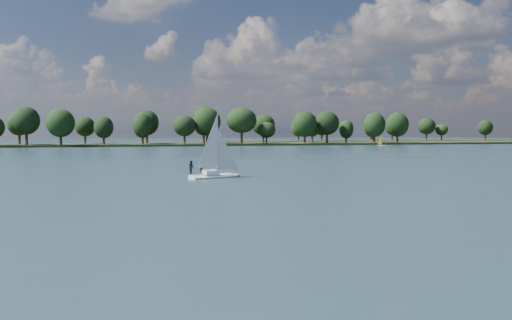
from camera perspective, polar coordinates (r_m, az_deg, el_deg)
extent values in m
plane|color=#233342|center=(117.22, -12.91, 0.13)|extent=(700.00, 700.00, 0.00)
cube|color=black|center=(228.99, -15.07, 1.40)|extent=(660.00, 40.00, 1.50)
cube|color=black|center=(324.29, 14.10, 1.81)|extent=(220.00, 30.00, 1.40)
cube|color=white|center=(66.63, -4.23, -1.81)|extent=(6.26, 3.58, 0.71)
cube|color=white|center=(66.58, -4.23, -1.20)|extent=(2.03, 1.59, 0.44)
cylinder|color=silver|center=(66.43, -4.25, 1.67)|extent=(0.11, 0.11, 7.11)
imported|color=black|center=(66.40, -5.47, -0.69)|extent=(0.54, 0.65, 1.53)
imported|color=black|center=(65.93, -6.48, -0.72)|extent=(0.76, 0.87, 1.53)
cube|color=silver|center=(225.66, 12.43, 1.41)|extent=(3.03, 1.97, 0.45)
cylinder|color=silver|center=(225.61, 12.44, 1.99)|extent=(0.08, 0.08, 4.03)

